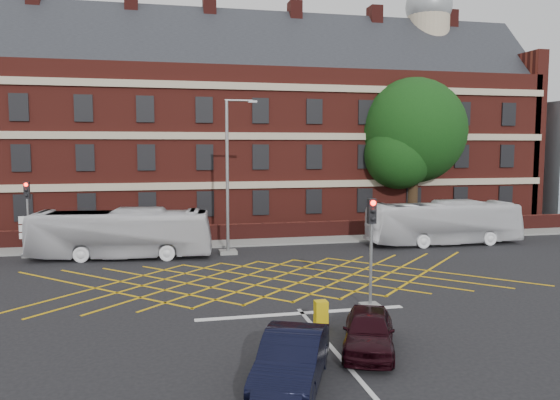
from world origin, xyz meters
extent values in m
plane|color=black|center=(0.00, 0.00, 0.00)|extent=(120.00, 120.00, 0.00)
cube|color=#5E1E18|center=(0.00, 22.00, 6.00)|extent=(50.00, 12.00, 12.00)
cube|color=black|center=(0.00, 22.00, 12.00)|extent=(51.00, 10.61, 10.61)
cube|color=#B7A88C|center=(0.00, 15.92, 7.00)|extent=(50.00, 0.18, 0.50)
cube|color=black|center=(0.00, 15.94, 5.50)|extent=(1.20, 0.14, 1.80)
cube|color=#481613|center=(-7.00, 22.00, 16.50)|extent=(1.00, 1.40, 3.20)
cylinder|color=#B7A88C|center=(18.00, 22.00, 15.00)|extent=(3.60, 3.60, 6.00)
sphere|color=gray|center=(18.00, 22.00, 18.40)|extent=(4.00, 4.00, 4.00)
cube|color=#481613|center=(0.00, 13.00, 0.55)|extent=(56.00, 0.50, 1.10)
cube|color=slate|center=(0.00, 12.00, 0.06)|extent=(60.00, 3.00, 0.12)
cube|color=#CC990C|center=(0.00, 2.00, 0.01)|extent=(8.22, 8.22, 0.02)
cube|color=silver|center=(0.00, -3.50, 0.01)|extent=(8.00, 0.30, 0.02)
cube|color=silver|center=(0.00, -10.00, 0.01)|extent=(0.15, 14.00, 0.02)
imported|color=silver|center=(-7.30, 8.59, 1.39)|extent=(10.23, 3.62, 2.79)
imported|color=silver|center=(12.57, 8.69, 1.39)|extent=(10.01, 2.36, 2.79)
imported|color=black|center=(-1.85, -9.49, 0.72)|extent=(3.11, 4.59, 1.43)
imported|color=black|center=(1.01, -7.61, 0.64)|extent=(2.82, 4.06, 1.28)
cylinder|color=black|center=(13.90, 16.05, 2.93)|extent=(0.90, 0.90, 5.87)
sphere|color=black|center=(13.90, 16.05, 7.47)|extent=(8.02, 8.02, 8.02)
sphere|color=black|center=(12.40, 15.25, 5.67)|extent=(5.22, 5.22, 5.22)
sphere|color=black|center=(15.40, 16.85, 6.07)|extent=(4.81, 4.81, 4.81)
cube|color=slate|center=(2.70, -3.54, 0.10)|extent=(0.70, 0.70, 0.20)
cylinder|color=gray|center=(2.70, -3.54, 1.75)|extent=(0.12, 0.12, 3.50)
cube|color=black|center=(2.70, -3.54, 3.80)|extent=(0.30, 0.25, 0.95)
sphere|color=#FF0C05|center=(2.70, -3.68, 4.12)|extent=(0.20, 0.20, 0.20)
cube|color=slate|center=(-12.43, 10.06, 0.10)|extent=(0.70, 0.70, 0.20)
cylinder|color=gray|center=(-12.43, 10.06, 1.75)|extent=(0.12, 0.12, 3.50)
cube|color=black|center=(-12.43, 10.06, 3.80)|extent=(0.30, 0.25, 0.95)
sphere|color=#FF0C05|center=(-12.43, 9.92, 4.12)|extent=(0.20, 0.20, 0.20)
cube|color=slate|center=(-1.31, 8.57, 0.10)|extent=(1.00, 1.00, 0.20)
cylinder|color=gray|center=(-1.31, 8.57, 4.43)|extent=(0.18, 0.18, 8.87)
cylinder|color=gray|center=(-0.61, 8.57, 8.87)|extent=(1.60, 0.12, 0.12)
cube|color=gray|center=(0.19, 8.57, 8.82)|extent=(0.50, 0.20, 0.12)
cylinder|color=gray|center=(-12.80, 11.88, 1.10)|extent=(0.10, 0.10, 2.20)
cube|color=silver|center=(-12.80, 11.80, 1.90)|extent=(1.10, 0.06, 0.45)
cube|color=silver|center=(-12.80, 11.80, 1.40)|extent=(1.10, 0.06, 0.40)
cube|color=silver|center=(-12.80, 11.80, 0.95)|extent=(1.10, 0.06, 0.35)
cube|color=gold|center=(0.17, -5.37, 0.50)|extent=(0.43, 0.38, 0.99)
camera|label=1|loc=(-5.09, -22.78, 6.21)|focal=35.00mm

